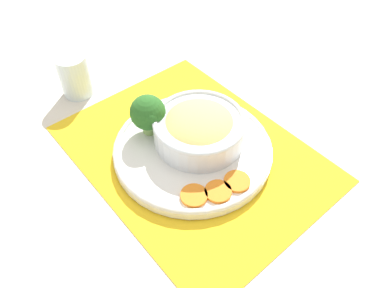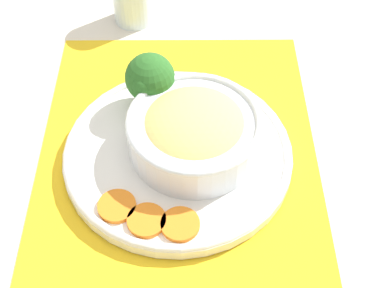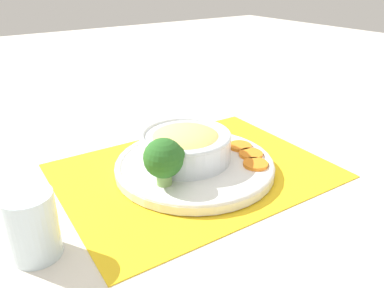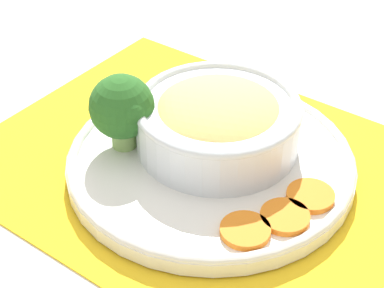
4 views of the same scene
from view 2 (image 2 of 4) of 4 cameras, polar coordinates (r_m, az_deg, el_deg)
ground_plane at (r=0.74m, az=-1.20°, el=-1.65°), size 4.00×4.00×0.00m
placemat at (r=0.74m, az=-1.20°, el=-1.56°), size 0.53×0.40×0.00m
plate at (r=0.73m, az=-1.21°, el=-0.91°), size 0.31×0.31×0.02m
bowl at (r=0.71m, az=0.56°, el=1.48°), size 0.18×0.18×0.07m
broccoli_floret at (r=0.75m, az=-4.22°, el=6.98°), size 0.07×0.07×0.09m
carrot_slice_near at (r=0.68m, az=-7.69°, el=-6.57°), size 0.05×0.05×0.01m
carrot_slice_middle at (r=0.66m, az=-4.53°, el=-8.11°), size 0.05×0.05×0.01m
carrot_slice_far at (r=0.66m, az=-0.76°, el=-8.54°), size 0.05×0.05×0.01m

